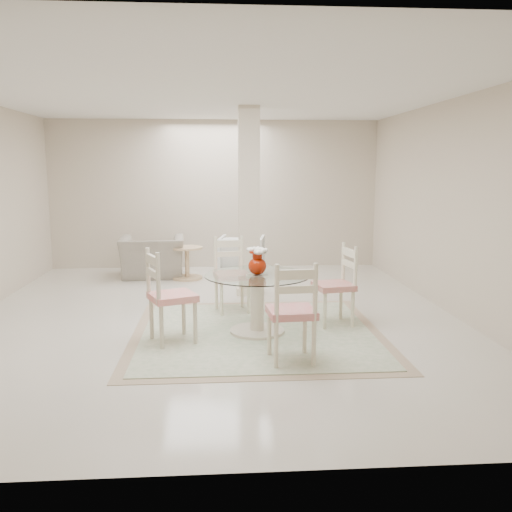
{
  "coord_description": "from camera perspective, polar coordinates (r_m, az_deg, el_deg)",
  "views": [
    {
      "loc": [
        0.05,
        -6.55,
        1.85
      ],
      "look_at": [
        0.48,
        -0.49,
        0.85
      ],
      "focal_mm": 38.0,
      "sensor_mm": 36.0,
      "label": 1
    }
  ],
  "objects": [
    {
      "name": "recliner_taupe",
      "position": [
        9.37,
        -10.84,
        -0.09
      ],
      "size": [
        1.11,
        0.99,
        0.68
      ],
      "primitive_type": "imported",
      "rotation": [
        0.0,
        0.0,
        3.2
      ],
      "color": "gray",
      "rests_on": "ground"
    },
    {
      "name": "dining_chair_east",
      "position": [
        6.42,
        8.75,
        -2.4
      ],
      "size": [
        0.49,
        0.49,
        1.05
      ],
      "rotation": [
        0.0,
        0.0,
        -1.39
      ],
      "color": "#F6EFCA",
      "rests_on": "ground"
    },
    {
      "name": "side_table",
      "position": [
        9.1,
        -7.26,
        -0.86
      ],
      "size": [
        0.52,
        0.52,
        0.54
      ],
      "color": "#D6AE84",
      "rests_on": "ground"
    },
    {
      "name": "dining_chair_west",
      "position": [
        5.74,
        -9.49,
        -3.5
      ],
      "size": [
        0.58,
        0.58,
        1.11
      ],
      "rotation": [
        0.0,
        0.0,
        1.97
      ],
      "color": "beige",
      "rests_on": "ground"
    },
    {
      "name": "red_vase",
      "position": [
        5.96,
        0.17,
        -0.47
      ],
      "size": [
        0.24,
        0.22,
        0.31
      ],
      "color": "#A21C05",
      "rests_on": "dining_table"
    },
    {
      "name": "dining_table",
      "position": [
        6.06,
        0.13,
        -5.04
      ],
      "size": [
        1.17,
        1.17,
        0.67
      ],
      "rotation": [
        0.0,
        0.0,
        0.27
      ],
      "color": "beige",
      "rests_on": "ground"
    },
    {
      "name": "area_rug",
      "position": [
        6.15,
        0.13,
        -8.07
      ],
      "size": [
        2.79,
        2.79,
        0.02
      ],
      "color": "tan",
      "rests_on": "ground"
    },
    {
      "name": "ground",
      "position": [
        6.8,
        -4.32,
        -6.46
      ],
      "size": [
        7.0,
        7.0,
        0.0
      ],
      "primitive_type": "plane",
      "color": "silver",
      "rests_on": "ground"
    },
    {
      "name": "armchair_white",
      "position": [
        9.32,
        -1.49,
        0.06
      ],
      "size": [
        0.85,
        0.87,
        0.69
      ],
      "primitive_type": "imported",
      "rotation": [
        0.0,
        0.0,
        2.99
      ],
      "color": "white",
      "rests_on": "ground"
    },
    {
      "name": "dining_chair_north",
      "position": [
        6.96,
        -2.67,
        -1.36
      ],
      "size": [
        0.5,
        0.5,
        1.06
      ],
      "rotation": [
        0.0,
        0.0,
        0.19
      ],
      "color": "#F6EFCA",
      "rests_on": "ground"
    },
    {
      "name": "column",
      "position": [
        7.88,
        -0.75,
        5.71
      ],
      "size": [
        0.3,
        0.3,
        2.7
      ],
      "primitive_type": "cube",
      "color": "beige",
      "rests_on": "ground"
    },
    {
      "name": "room_shell",
      "position": [
        6.55,
        -4.52,
        9.37
      ],
      "size": [
        6.02,
        7.02,
        2.71
      ],
      "color": "beige",
      "rests_on": "ground"
    },
    {
      "name": "dining_chair_south",
      "position": [
        5.08,
        3.91,
        -5.2
      ],
      "size": [
        0.47,
        0.47,
        1.09
      ],
      "rotation": [
        0.0,
        0.0,
        3.22
      ],
      "color": "#F5EBC9",
      "rests_on": "ground"
    }
  ]
}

